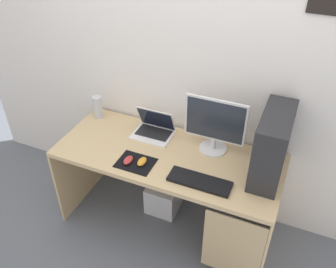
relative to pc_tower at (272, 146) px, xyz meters
The scene contains 12 objects.
ground_plane 1.20m from the pc_tower, behind, with size 8.00×8.00×0.00m, color slate.
wall_back 0.82m from the pc_tower, 156.53° to the left, with size 4.00×0.05×2.60m.
desk 0.77m from the pc_tower, behind, with size 1.65×0.68×0.74m.
pc_tower is the anchor object (origin of this frame).
monitor 0.42m from the pc_tower, 166.88° to the left, with size 0.44×0.20×0.43m.
laptop 0.92m from the pc_tower, behind, with size 0.30×0.23×0.21m.
speaker 1.43m from the pc_tower, behind, with size 0.07×0.07×0.19m, color #B7BCC6.
keyboard 0.52m from the pc_tower, 144.88° to the right, with size 0.42×0.14×0.02m, color black.
mousepad 0.93m from the pc_tower, 163.17° to the right, with size 0.26×0.20×0.01m, color black.
mouse_left 0.88m from the pc_tower, 162.94° to the right, with size 0.06×0.10×0.03m, color orange.
mouse_right 0.98m from the pc_tower, 163.18° to the right, with size 0.06×0.10×0.03m, color #B23333.
subwoofer 1.15m from the pc_tower, behind, with size 0.26×0.26×0.26m, color silver.
Camera 1 is at (0.79, -1.83, 2.38)m, focal length 38.09 mm.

